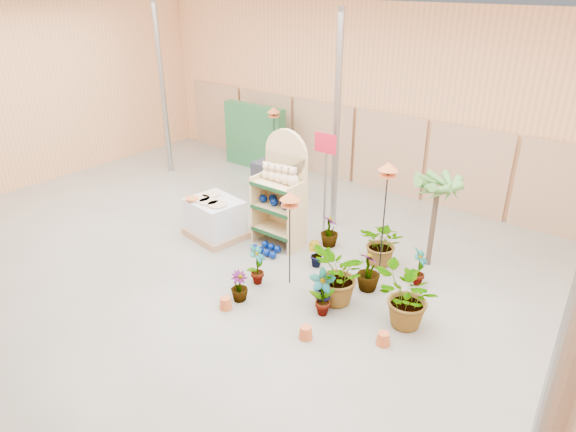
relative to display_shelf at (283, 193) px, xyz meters
name	(u,v)px	position (x,y,z in m)	size (l,w,h in m)	color
room	(253,158)	(0.34, -1.25, 1.13)	(15.20, 12.10, 4.70)	#69675C
display_shelf	(283,193)	(0.00, 0.00, 0.00)	(0.99, 0.63, 2.37)	tan
teddy_bears	(281,175)	(0.04, -0.11, 0.42)	(0.88, 0.24, 0.39)	beige
gazing_balls_shelf	(279,202)	(0.00, -0.13, -0.15)	(0.87, 0.30, 0.17)	#02175F
gazing_balls_floor	(267,249)	(0.07, -0.61, -1.01)	(0.63, 0.39, 0.15)	#02175F
pallet_stack	(215,218)	(-1.25, -0.72, -0.67)	(1.30, 1.14, 0.87)	#9B7351
charcoal_planters	(265,182)	(-1.65, 1.38, -0.58)	(0.50, 0.50, 1.00)	black
trellis_stock	(255,137)	(-3.46, 3.04, -0.18)	(2.00, 0.30, 1.80)	#225C31
offer_sign	(325,163)	(0.44, 0.82, 0.49)	(0.50, 0.08, 2.20)	gray
bird_table_front	(290,199)	(1.09, -1.18, 0.56)	(0.34, 0.34, 1.77)	black
bird_table_right	(388,171)	(2.22, 0.06, 0.96)	(0.34, 0.34, 2.19)	black
bird_table_back	(274,112)	(-2.38, 2.60, 0.76)	(0.34, 0.34, 1.98)	black
palm	(438,185)	(2.77, 0.98, 0.54)	(0.70, 0.70, 1.89)	#493A2A
potted_plant_0	(257,265)	(0.66, -1.56, -0.69)	(0.41, 0.28, 0.78)	#468034
potted_plant_1	(326,286)	(1.97, -1.32, -0.73)	(0.38, 0.31, 0.70)	#468034
potted_plant_2	(339,276)	(2.13, -1.19, -0.55)	(0.97, 0.84, 1.07)	#468034
potted_plant_3	(369,271)	(2.30, -0.50, -0.71)	(0.41, 0.41, 0.74)	#468034
potted_plant_4	(419,267)	(2.93, 0.17, -0.72)	(0.38, 0.26, 0.73)	#468034
potted_plant_5	(315,254)	(1.11, -0.42, -0.83)	(0.28, 0.23, 0.51)	#468034
potted_plant_6	(383,243)	(2.08, 0.41, -0.62)	(0.83, 0.72, 0.92)	#468034
potted_plant_7	(239,286)	(0.76, -2.14, -0.81)	(0.30, 0.30, 0.54)	#468034
potted_plant_8	(322,293)	(2.09, -1.62, -0.67)	(0.43, 0.29, 0.82)	#468034
potted_plant_9	(325,292)	(2.02, -1.43, -0.78)	(0.33, 0.27, 0.60)	#468034
potted_plant_10	(407,299)	(3.30, -1.08, -0.56)	(0.95, 0.82, 1.05)	#468034
potted_plant_11	(329,231)	(0.86, 0.42, -0.75)	(0.37, 0.37, 0.66)	#468034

